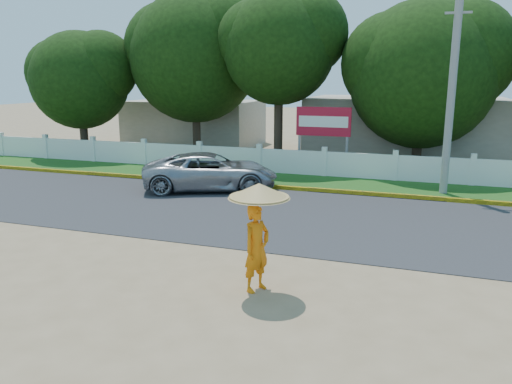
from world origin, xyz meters
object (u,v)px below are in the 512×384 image
Objects in this scene: utility_pole at (451,95)px; monk_with_parasol at (258,222)px; vehicle at (211,171)px; billboard at (323,125)px.

monk_with_parasol is (-3.79, -10.48, -2.16)m from utility_pole.
vehicle is (-8.52, -2.18, -2.91)m from utility_pole.
billboard reaches higher than vehicle.
monk_with_parasol is at bearing -173.54° from vehicle.
monk_with_parasol reaches higher than vehicle.
utility_pole is 6.16m from billboard.
billboard reaches higher than monk_with_parasol.
monk_with_parasol is at bearing -83.97° from billboard.
vehicle is 9.59m from monk_with_parasol.
billboard is (-5.20, 2.94, -1.48)m from utility_pole.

